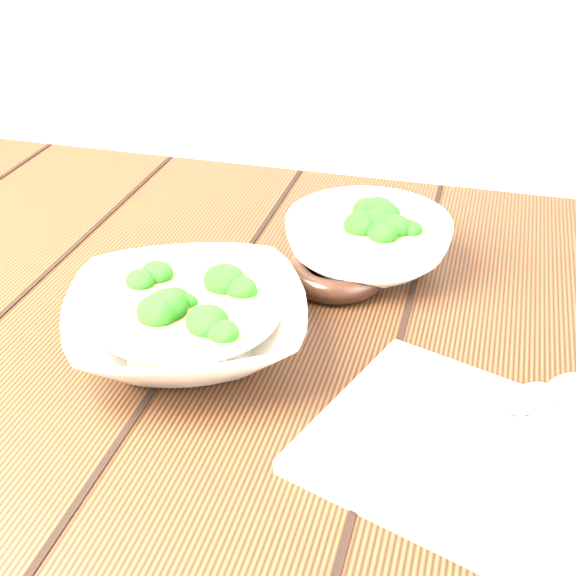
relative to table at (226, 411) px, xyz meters
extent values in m
cube|color=black|center=(0.00, 0.00, 0.10)|extent=(1.20, 0.80, 0.04)
cube|color=black|center=(-0.54, 0.34, -0.28)|extent=(0.07, 0.07, 0.71)
imported|color=silver|center=(-0.01, -0.06, 0.15)|extent=(0.29, 0.29, 0.06)
cylinder|color=#9E8346|center=(-0.01, -0.06, 0.16)|extent=(0.18, 0.18, 0.00)
ellipsoid|color=#257219|center=(0.01, -0.05, 0.17)|extent=(0.04, 0.03, 0.03)
ellipsoid|color=#257219|center=(0.01, -0.02, 0.17)|extent=(0.04, 0.03, 0.03)
ellipsoid|color=#257219|center=(-0.02, 0.00, 0.17)|extent=(0.04, 0.03, 0.03)
ellipsoid|color=#257219|center=(-0.03, -0.04, 0.17)|extent=(0.04, 0.03, 0.03)
ellipsoid|color=#257219|center=(-0.06, -0.05, 0.17)|extent=(0.04, 0.03, 0.03)
ellipsoid|color=#257219|center=(-0.06, -0.09, 0.17)|extent=(0.04, 0.03, 0.03)
ellipsoid|color=#257219|center=(-0.02, -0.09, 0.17)|extent=(0.04, 0.03, 0.03)
ellipsoid|color=#257219|center=(0.01, -0.10, 0.17)|extent=(0.04, 0.03, 0.03)
ellipsoid|color=#257219|center=(0.04, -0.08, 0.17)|extent=(0.04, 0.03, 0.03)
imported|color=silver|center=(0.12, 0.15, 0.15)|extent=(0.19, 0.19, 0.06)
cylinder|color=#9E8346|center=(0.12, 0.15, 0.17)|extent=(0.15, 0.15, 0.00)
ellipsoid|color=#257219|center=(0.14, 0.15, 0.17)|extent=(0.03, 0.03, 0.03)
ellipsoid|color=#257219|center=(0.14, 0.18, 0.17)|extent=(0.03, 0.03, 0.03)
ellipsoid|color=#257219|center=(0.11, 0.19, 0.17)|extent=(0.03, 0.03, 0.03)
ellipsoid|color=#257219|center=(0.10, 0.16, 0.17)|extent=(0.03, 0.03, 0.03)
ellipsoid|color=#257219|center=(0.09, 0.14, 0.17)|extent=(0.03, 0.03, 0.03)
ellipsoid|color=#257219|center=(0.10, 0.11, 0.17)|extent=(0.03, 0.03, 0.03)
ellipsoid|color=#257219|center=(0.13, 0.12, 0.17)|extent=(0.03, 0.03, 0.03)
ellipsoid|color=#257219|center=(0.16, 0.13, 0.17)|extent=(0.03, 0.03, 0.03)
torus|color=black|center=(0.10, 0.10, 0.13)|extent=(0.14, 0.14, 0.03)
cube|color=#BFB49E|center=(0.26, -0.14, 0.13)|extent=(0.30, 0.27, 0.01)
cylinder|color=#A9A395|center=(0.25, -0.15, 0.14)|extent=(0.10, 0.13, 0.01)
ellipsoid|color=#A9A395|center=(0.30, -0.07, 0.14)|extent=(0.06, 0.07, 0.01)
cylinder|color=#A9A395|center=(0.29, -0.13, 0.14)|extent=(0.08, 0.14, 0.01)
ellipsoid|color=#A9A395|center=(0.33, -0.05, 0.14)|extent=(0.06, 0.07, 0.01)
camera|label=1|loc=(0.24, -0.64, 0.56)|focal=50.00mm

